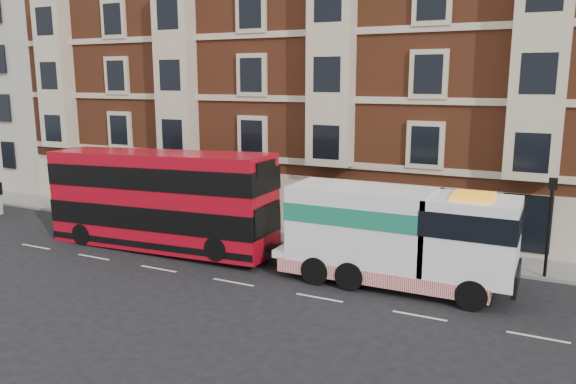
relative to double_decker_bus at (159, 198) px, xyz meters
name	(u,v)px	position (x,y,z in m)	size (l,w,h in m)	color
ground	(233,282)	(5.90, -2.62, -2.64)	(120.00, 120.00, 0.00)	black
sidewalk	(305,237)	(5.90, 4.88, -2.57)	(90.00, 3.00, 0.15)	slate
victorian_terrace	(362,55)	(6.40, 12.38, 7.42)	(45.00, 12.00, 20.40)	brown
cream_block	(15,82)	(-24.10, 11.38, 5.70)	(16.00, 10.00, 16.80)	#BAB0A2
lamp_post_west	(199,186)	(-0.10, 3.58, 0.03)	(0.35, 0.15, 4.35)	black
lamp_post_east	(550,220)	(17.90, 3.58, 0.03)	(0.35, 0.15, 4.35)	black
double_decker_bus	(159,198)	(0.00, 0.00, 0.00)	(12.33, 2.83, 4.99)	#B3091A
tow_truck	(392,235)	(12.07, 0.00, -0.46)	(9.87, 2.92, 4.11)	white
pedestrian	(93,197)	(-9.49, 4.86, -1.69)	(0.59, 0.39, 1.61)	#1A2635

